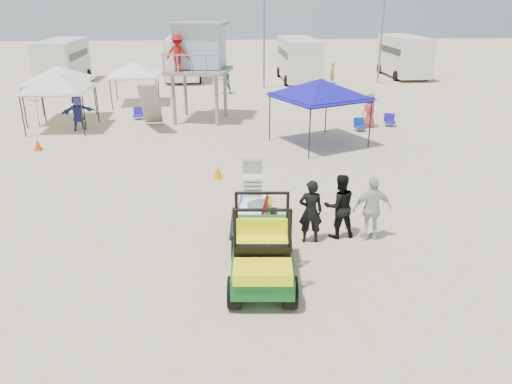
{
  "coord_description": "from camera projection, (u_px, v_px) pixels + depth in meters",
  "views": [
    {
      "loc": [
        -0.52,
        -9.71,
        6.33
      ],
      "look_at": [
        0.5,
        3.0,
        1.3
      ],
      "focal_mm": 35.0,
      "sensor_mm": 36.0,
      "label": 1
    }
  ],
  "objects": [
    {
      "name": "canopy_white_a",
      "position": [
        57.0,
        76.0,
        24.37
      ],
      "size": [
        3.07,
        3.07,
        3.21
      ],
      "color": "black",
      "rests_on": "ground"
    },
    {
      "name": "umbrella_b",
      "position": [
        151.0,
        104.0,
        26.97
      ],
      "size": [
        2.6,
        2.61,
        1.73
      ],
      "primitive_type": "imported",
      "rotation": [
        0.0,
        0.0,
        0.52
      ],
      "color": "yellow",
      "rests_on": "ground"
    },
    {
      "name": "rv_far_right",
      "position": [
        404.0,
        55.0,
        41.02
      ],
      "size": [
        2.64,
        6.6,
        3.25
      ],
      "color": "silver",
      "rests_on": "ground"
    },
    {
      "name": "utility_cart",
      "position": [
        261.0,
        246.0,
        11.44
      ],
      "size": [
        1.57,
        2.84,
        2.08
      ],
      "color": "#0D581E",
      "rests_on": "ground"
    },
    {
      "name": "rv_mid_left",
      "position": [
        184.0,
        57.0,
        39.68
      ],
      "size": [
        2.65,
        6.5,
        3.25
      ],
      "color": "silver",
      "rests_on": "ground"
    },
    {
      "name": "canopy_white_b",
      "position": [
        57.0,
        69.0,
        25.95
      ],
      "size": [
        3.12,
        3.12,
        3.34
      ],
      "color": "black",
      "rests_on": "ground"
    },
    {
      "name": "light_pole_right",
      "position": [
        382.0,
        29.0,
        37.21
      ],
      "size": [
        0.14,
        0.14,
        8.0
      ],
      "primitive_type": "cylinder",
      "color": "slate",
      "rests_on": "ground"
    },
    {
      "name": "surf_trailer",
      "position": [
        254.0,
        211.0,
        13.65
      ],
      "size": [
        1.45,
        2.47,
        2.06
      ],
      "color": "black",
      "rests_on": "ground"
    },
    {
      "name": "rv_far_left",
      "position": [
        63.0,
        60.0,
        37.62
      ],
      "size": [
        2.64,
        6.8,
        3.25
      ],
      "color": "silver",
      "rests_on": "ground"
    },
    {
      "name": "cone_near",
      "position": [
        218.0,
        172.0,
        18.46
      ],
      "size": [
        0.34,
        0.34,
        0.5
      ],
      "primitive_type": "cone",
      "color": "orange",
      "rests_on": "ground"
    },
    {
      "name": "rv_mid_right",
      "position": [
        299.0,
        58.0,
        38.96
      ],
      "size": [
        2.64,
        7.0,
        3.25
      ],
      "color": "silver",
      "rests_on": "ground"
    },
    {
      "name": "canopy_white_c",
      "position": [
        134.0,
        64.0,
        30.45
      ],
      "size": [
        3.02,
        3.02,
        2.96
      ],
      "color": "black",
      "rests_on": "ground"
    },
    {
      "name": "distant_beachgoers",
      "position": [
        214.0,
        96.0,
        29.07
      ],
      "size": [
        16.98,
        14.48,
        1.85
      ],
      "color": "#B99D45",
      "rests_on": "ground"
    },
    {
      "name": "man_right",
      "position": [
        372.0,
        209.0,
        13.58
      ],
      "size": [
        1.09,
        0.48,
        1.84
      ],
      "primitive_type": "imported",
      "rotation": [
        0.0,
        0.0,
        3.18
      ],
      "color": "silver",
      "rests_on": "ground"
    },
    {
      "name": "light_pole_left",
      "position": [
        264.0,
        31.0,
        35.15
      ],
      "size": [
        0.14,
        0.14,
        8.0
      ],
      "primitive_type": "cylinder",
      "color": "slate",
      "rests_on": "ground"
    },
    {
      "name": "man_mid",
      "position": [
        339.0,
        206.0,
        13.75
      ],
      "size": [
        0.96,
        0.79,
        1.85
      ],
      "primitive_type": "imported",
      "rotation": [
        0.0,
        0.0,
        3.24
      ],
      "color": "black",
      "rests_on": "ground"
    },
    {
      "name": "ground",
      "position": [
        245.0,
        294.0,
        11.36
      ],
      "size": [
        140.0,
        140.0,
        0.0
      ],
      "primitive_type": "plane",
      "color": "beige",
      "rests_on": "ground"
    },
    {
      "name": "canopy_blue",
      "position": [
        320.0,
        82.0,
        21.77
      ],
      "size": [
        4.47,
        4.47,
        3.36
      ],
      "color": "black",
      "rests_on": "ground"
    },
    {
      "name": "cone_far",
      "position": [
        38.0,
        145.0,
        21.81
      ],
      "size": [
        0.34,
        0.34,
        0.5
      ],
      "primitive_type": "cone",
      "color": "#F94907",
      "rests_on": "ground"
    },
    {
      "name": "beach_chair_c",
      "position": [
        390.0,
        120.0,
        25.89
      ],
      "size": [
        0.7,
        0.76,
        0.64
      ],
      "color": "#1E0FAB",
      "rests_on": "ground"
    },
    {
      "name": "man_left",
      "position": [
        311.0,
        211.0,
        13.46
      ],
      "size": [
        0.68,
        0.47,
        1.8
      ],
      "primitive_type": "imported",
      "rotation": [
        0.0,
        0.0,
        3.08
      ],
      "color": "black",
      "rests_on": "ground"
    },
    {
      "name": "lifeguard_tower",
      "position": [
        197.0,
        50.0,
        25.95
      ],
      "size": [
        3.68,
        3.68,
        4.95
      ],
      "color": "gray",
      "rests_on": "ground"
    },
    {
      "name": "beach_chair_a",
      "position": [
        138.0,
        113.0,
        27.31
      ],
      "size": [
        0.57,
        0.61,
        0.64
      ],
      "color": "#2210B4",
      "rests_on": "ground"
    },
    {
      "name": "beach_chair_b",
      "position": [
        359.0,
        125.0,
        24.97
      ],
      "size": [
        0.59,
        0.63,
        0.64
      ],
      "color": "navy",
      "rests_on": "ground"
    },
    {
      "name": "umbrella_a",
      "position": [
        37.0,
        111.0,
        25.42
      ],
      "size": [
        1.9,
        1.93,
        1.71
      ],
      "primitive_type": "imported",
      "rotation": [
        0.0,
        0.0,
        0.02
      ],
      "color": "red",
      "rests_on": "ground"
    }
  ]
}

